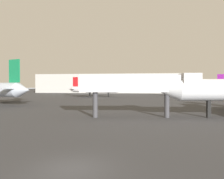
# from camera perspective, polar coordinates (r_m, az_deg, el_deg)

# --- Properties ---
(ground_plane) EXTENTS (600.00, 600.00, 0.00)m
(ground_plane) POSITION_cam_1_polar(r_m,az_deg,el_deg) (12.45, -11.09, -20.25)
(ground_plane) COLOR #38383A
(airplane_far_left) EXTENTS (24.48, 17.42, 7.86)m
(airplane_far_left) POSITION_cam_1_polar(r_m,az_deg,el_deg) (84.25, -4.94, -0.01)
(airplane_far_left) COLOR white
(airplane_far_left) RESTS_ON ground_plane
(airplane_far_right) EXTENTS (27.29, 19.58, 8.72)m
(airplane_far_right) POSITION_cam_1_polar(r_m,az_deg,el_deg) (91.60, 20.89, 0.27)
(airplane_far_right) COLOR silver
(airplane_far_right) RESTS_ON ground_plane
(jet_bridge) EXTENTS (16.68, 4.38, 6.17)m
(jet_bridge) POSITION_cam_1_polar(r_m,az_deg,el_deg) (30.14, 8.87, 1.33)
(jet_bridge) COLOR silver
(jet_bridge) RESTS_ON ground_plane
(terminal_building) EXTENTS (83.16, 20.22, 10.98)m
(terminal_building) POSITION_cam_1_polar(r_m,az_deg,el_deg) (129.92, -1.19, 1.60)
(terminal_building) COLOR #B7B7B2
(terminal_building) RESTS_ON ground_plane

